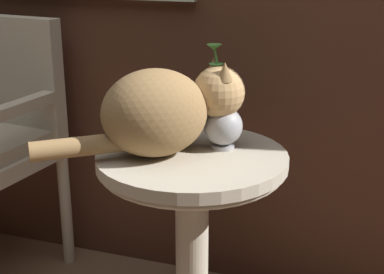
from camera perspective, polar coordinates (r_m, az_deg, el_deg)
wicker_side_table at (r=1.73m, az=-0.00°, el=-7.57°), size 0.55×0.55×0.64m
cat at (r=1.62m, az=-2.92°, el=2.65°), size 0.52×0.43×0.26m
pewter_vase_with_ivy at (r=1.68m, az=3.07°, el=1.68°), size 0.12×0.11×0.30m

